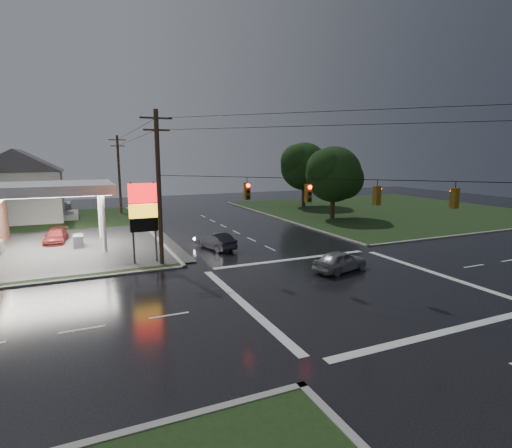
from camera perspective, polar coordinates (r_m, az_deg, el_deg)
name	(u,v)px	position (r m, az deg, el deg)	size (l,w,h in m)	color
ground	(349,286)	(25.28, 13.18, -8.65)	(120.00, 120.00, 0.00)	black
grass_ne	(385,210)	(61.18, 17.93, 1.96)	(36.00, 36.00, 0.08)	black
pylon_sign	(143,209)	(30.03, -15.80, 2.01)	(2.00, 0.35, 6.00)	#59595E
utility_pole_nw	(159,186)	(29.03, -13.71, 5.24)	(2.20, 0.32, 11.00)	#382619
utility_pole_n	(119,173)	(57.27, -18.97, 6.86)	(2.20, 0.32, 10.50)	#382619
traffic_signals	(354,180)	(24.06, 13.84, 6.16)	(26.87, 26.87, 1.47)	black
house_near	(21,185)	(55.44, -30.60, 4.85)	(11.05, 8.48, 8.60)	silver
house_far	(23,179)	(67.46, -30.35, 5.51)	(11.05, 8.48, 8.60)	silver
tree_ne_near	(335,174)	(50.17, 11.15, 6.96)	(7.99, 6.80, 8.98)	black
tree_ne_far	(305,167)	(61.84, 7.02, 8.15)	(8.46, 7.20, 9.80)	black
car_north	(215,241)	(34.06, -5.83, -2.42)	(1.50, 4.30, 1.42)	#22242B
car_crossing	(340,261)	(28.14, 11.93, -5.17)	(1.70, 4.23, 1.44)	gray
car_pump	(56,236)	(40.49, -26.68, -1.60)	(1.73, 4.26, 1.24)	#561413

